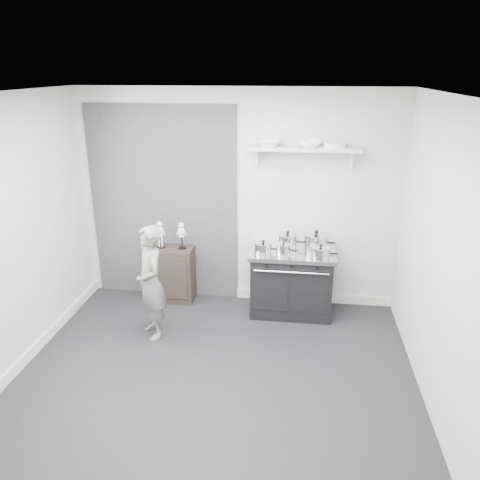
{
  "coord_description": "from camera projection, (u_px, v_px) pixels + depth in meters",
  "views": [
    {
      "loc": [
        0.76,
        -3.8,
        2.9
      ],
      "look_at": [
        0.15,
        0.95,
        1.13
      ],
      "focal_mm": 35.0,
      "sensor_mm": 36.0,
      "label": 1
    }
  ],
  "objects": [
    {
      "name": "plate_stack",
      "position": [
        335.0,
        145.0,
        5.33
      ],
      "size": [
        0.26,
        0.26,
        0.06
      ],
      "primitive_type": "cylinder",
      "color": "silver",
      "rests_on": "wall_shelf"
    },
    {
      "name": "bowl_small",
      "position": [
        310.0,
        144.0,
        5.36
      ],
      "size": [
        0.26,
        0.26,
        0.08
      ],
      "primitive_type": "imported",
      "color": "white",
      "rests_on": "wall_shelf"
    },
    {
      "name": "pot_back_left",
      "position": [
        288.0,
        241.0,
        5.71
      ],
      "size": [
        0.33,
        0.24,
        0.22
      ],
      "color": "silver",
      "rests_on": "stove"
    },
    {
      "name": "child",
      "position": [
        151.0,
        283.0,
        5.18
      ],
      "size": [
        0.53,
        0.58,
        1.32
      ],
      "primitive_type": "imported",
      "rotation": [
        0.0,
        0.0,
        -0.98
      ],
      "color": "slate",
      "rests_on": "ground"
    },
    {
      "name": "room_shell",
      "position": [
        203.0,
        216.0,
        4.22
      ],
      "size": [
        4.02,
        3.62,
        2.71
      ],
      "color": "silver",
      "rests_on": "ground"
    },
    {
      "name": "ground",
      "position": [
        213.0,
        379.0,
        4.64
      ],
      "size": [
        4.0,
        4.0,
        0.0
      ],
      "primitive_type": "plane",
      "color": "black",
      "rests_on": "ground"
    },
    {
      "name": "skeleton_full",
      "position": [
        160.0,
        232.0,
        5.93
      ],
      "size": [
        0.11,
        0.07,
        0.41
      ],
      "primitive_type": null,
      "color": "white",
      "rests_on": "side_cabinet"
    },
    {
      "name": "bowl_large",
      "position": [
        269.0,
        143.0,
        5.42
      ],
      "size": [
        0.29,
        0.29,
        0.07
      ],
      "primitive_type": "imported",
      "color": "white",
      "rests_on": "wall_shelf"
    },
    {
      "name": "pot_front_left",
      "position": [
        263.0,
        248.0,
        5.55
      ],
      "size": [
        0.3,
        0.21,
        0.17
      ],
      "color": "silver",
      "rests_on": "stove"
    },
    {
      "name": "stove",
      "position": [
        291.0,
        281.0,
        5.78
      ],
      "size": [
        1.03,
        0.64,
        0.82
      ],
      "color": "black",
      "rests_on": "ground"
    },
    {
      "name": "pot_back_right",
      "position": [
        316.0,
        241.0,
        5.67
      ],
      "size": [
        0.38,
        0.29,
        0.24
      ],
      "color": "silver",
      "rests_on": "stove"
    },
    {
      "name": "wall_shelf",
      "position": [
        304.0,
        150.0,
        5.4
      ],
      "size": [
        1.3,
        0.26,
        0.24
      ],
      "color": "silver",
      "rests_on": "room_shell"
    },
    {
      "name": "side_cabinet",
      "position": [
        172.0,
        274.0,
        6.11
      ],
      "size": [
        0.56,
        0.33,
        0.73
      ],
      "primitive_type": "cube",
      "color": "black",
      "rests_on": "ground"
    },
    {
      "name": "pot_front_center",
      "position": [
        283.0,
        249.0,
        5.5
      ],
      "size": [
        0.26,
        0.17,
        0.17
      ],
      "color": "silver",
      "rests_on": "stove"
    },
    {
      "name": "pot_front_right",
      "position": [
        321.0,
        252.0,
        5.4
      ],
      "size": [
        0.31,
        0.22,
        0.18
      ],
      "color": "silver",
      "rests_on": "stove"
    },
    {
      "name": "skeleton_torso",
      "position": [
        182.0,
        234.0,
        5.89
      ],
      "size": [
        0.11,
        0.07,
        0.4
      ],
      "primitive_type": null,
      "color": "white",
      "rests_on": "side_cabinet"
    }
  ]
}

